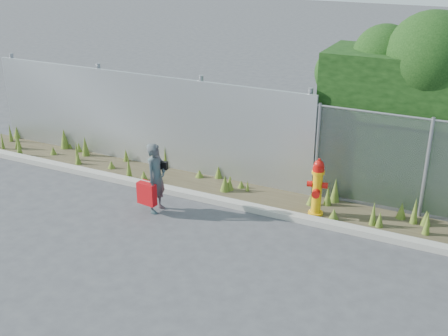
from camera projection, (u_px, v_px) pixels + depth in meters
ground at (204, 251)px, 9.87m from camera, size 80.00×80.00×0.00m
curb at (246, 207)px, 11.34m from camera, size 16.00×0.22×0.12m
weed_strip at (242, 186)px, 12.08m from camera, size 16.00×1.37×0.54m
corrugated_fence at (142, 119)px, 13.26m from camera, size 8.50×0.21×2.30m
fire_hydrant at (317, 188)px, 10.91m from camera, size 0.40×0.36×1.20m
woman at (156, 178)px, 11.04m from camera, size 0.36×0.54×1.43m
red_tote_bag at (147, 194)px, 11.05m from camera, size 0.40×0.15×0.53m
black_shoulder_bag at (162, 165)px, 11.07m from camera, size 0.21×0.09×0.16m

